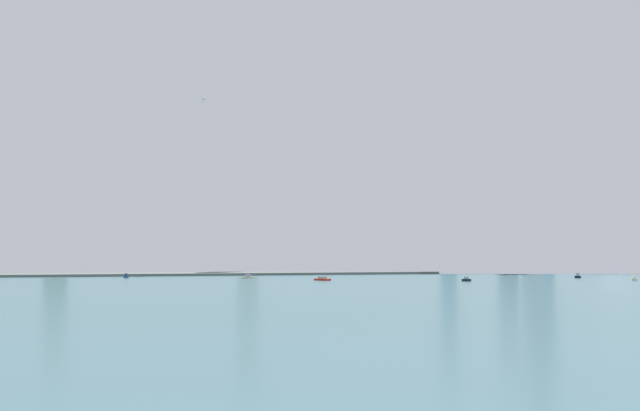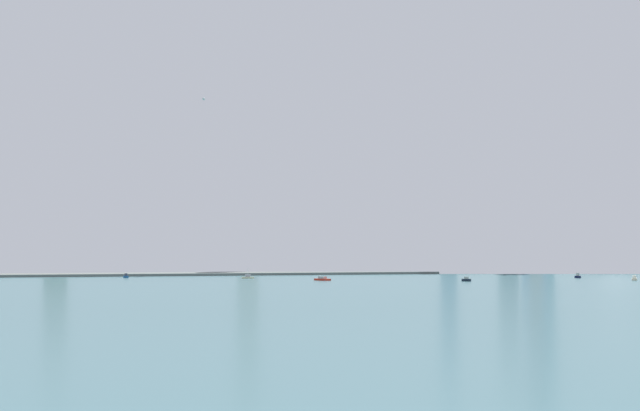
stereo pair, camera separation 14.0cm
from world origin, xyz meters
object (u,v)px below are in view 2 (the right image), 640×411
at_px(skyscraper_1, 248,209).
at_px(boat_5, 634,278).
at_px(stadium_dome, 612,263).
at_px(boat_4, 322,279).
at_px(boat_1, 126,276).
at_px(boat_0, 466,280).
at_px(boat_6, 578,276).
at_px(skyscraper_3, 534,235).
at_px(skyscraper_4, 56,234).
at_px(skyscraper_0, 508,229).
at_px(observation_tower, 535,159).
at_px(skyscraper_2, 543,203).
at_px(boat_3, 248,277).
at_px(skyscraper_6, 448,219).
at_px(airplane, 205,100).

xyz_separation_m(skyscraper_1, boat_5, (294.88, -319.35, -73.15)).
distance_m(stadium_dome, boat_4, 481.64).
bearing_deg(stadium_dome, boat_1, -171.43).
bearing_deg(boat_0, boat_5, 38.07).
bearing_deg(boat_5, stadium_dome, -176.88).
xyz_separation_m(stadium_dome, boat_6, (-176.87, -211.08, -8.95)).
distance_m(skyscraper_3, boat_1, 527.68).
xyz_separation_m(skyscraper_4, boat_0, (352.55, -349.14, -43.68)).
xyz_separation_m(skyscraper_0, boat_4, (-331.81, -288.74, -52.96)).
height_order(observation_tower, boat_5, observation_tower).
relative_size(skyscraper_0, skyscraper_1, 0.63).
distance_m(skyscraper_0, skyscraper_4, 568.63).
height_order(skyscraper_0, boat_0, skyscraper_0).
bearing_deg(skyscraper_1, skyscraper_2, 2.38).
distance_m(skyscraper_0, boat_4, 443.03).
xyz_separation_m(skyscraper_2, boat_6, (-114.31, -268.69, -85.95)).
bearing_deg(boat_3, skyscraper_3, 33.08).
distance_m(skyscraper_3, skyscraper_4, 583.79).
bearing_deg(stadium_dome, boat_0, -140.44).
height_order(skyscraper_3, skyscraper_4, skyscraper_3).
height_order(observation_tower, boat_1, observation_tower).
distance_m(skyscraper_2, boat_5, 360.02).
xyz_separation_m(skyscraper_3, boat_3, (-399.71, -173.29, -44.19)).
bearing_deg(skyscraper_6, boat_1, -166.39).
bearing_deg(airplane, boat_0, 50.31).
height_order(observation_tower, boat_0, observation_tower).
relative_size(skyscraper_1, skyscraper_3, 1.82).
bearing_deg(boat_6, observation_tower, 149.40).
bearing_deg(boat_6, stadium_dome, 127.87).
bearing_deg(skyscraper_0, skyscraper_4, 179.30).
bearing_deg(boat_6, boat_3, -114.88).
xyz_separation_m(skyscraper_6, boat_6, (42.87, -212.80, -62.33)).
bearing_deg(skyscraper_6, skyscraper_4, 169.35).
height_order(skyscraper_4, skyscraper_6, skyscraper_6).
bearing_deg(boat_0, stadium_dome, 83.21).
bearing_deg(observation_tower, stadium_dome, 2.93).
relative_size(boat_0, boat_6, 1.11).
bearing_deg(boat_3, skyscraper_4, 138.28).
height_order(skyscraper_4, boat_6, skyscraper_4).
relative_size(skyscraper_3, boat_3, 7.91).
height_order(stadium_dome, boat_3, stadium_dome).
xyz_separation_m(skyscraper_6, boat_5, (59.66, -279.78, -62.54)).
height_order(stadium_dome, boat_1, stadium_dome).
bearing_deg(boat_1, skyscraper_1, -76.81).
height_order(skyscraper_3, airplane, airplane).
bearing_deg(observation_tower, skyscraper_4, 170.70).
bearing_deg(skyscraper_0, boat_1, -161.17).
relative_size(skyscraper_3, skyscraper_6, 0.68).
distance_m(observation_tower, boat_1, 517.49).
height_order(boat_1, boat_5, boat_5).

